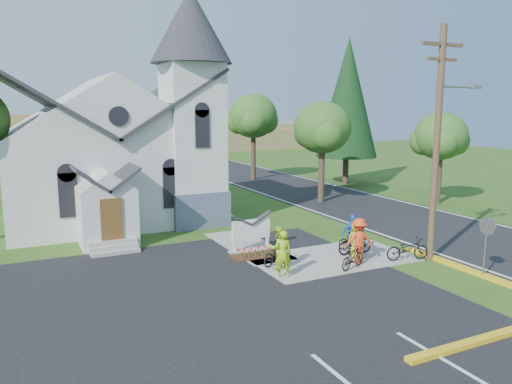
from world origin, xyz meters
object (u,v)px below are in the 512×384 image
cyclist_0 (283,254)px  cyclist_4 (356,240)px  utility_pole (438,137)px  stop_sign (487,234)px  bike_1 (353,258)px  bike_3 (355,243)px  cyclist_1 (278,248)px  bike_2 (351,239)px  cyclist_3 (359,241)px  bike_0 (277,253)px  cyclist_2 (353,234)px  bike_4 (407,249)px  church_sign (251,230)px

cyclist_0 → cyclist_4: bearing=-155.1°
utility_pole → stop_sign: 4.52m
bike_1 → bike_3: (1.36, 1.64, 0.06)m
utility_pole → cyclist_1: 8.27m
cyclist_1 → bike_2: bearing=-169.9°
cyclist_0 → cyclist_3: (3.81, 0.18, 0.03)m
bike_0 → bike_1: size_ratio=1.15×
cyclist_3 → cyclist_1: bearing=3.0°
cyclist_1 → cyclist_2: size_ratio=0.98×
bike_4 → cyclist_4: bearing=72.2°
utility_pole → cyclist_1: utility_pole is taller
bike_3 → cyclist_1: bearing=95.7°
cyclist_0 → bike_0: bearing=-96.8°
cyclist_1 → utility_pole: bearing=161.3°
stop_sign → bike_4: size_ratio=1.29×
cyclist_1 → cyclist_3: (3.49, -0.81, 0.07)m
utility_pole → cyclist_4: size_ratio=6.08×
utility_pole → bike_2: utility_pole is taller
bike_1 → cyclist_3: size_ratio=0.81×
bike_1 → bike_3: 2.13m
bike_0 → bike_2: bike_0 is taller
bike_0 → cyclist_1: (-0.27, -0.55, 0.43)m
stop_sign → cyclist_0: bearing=154.0°
bike_2 → bike_4: 2.81m
church_sign → bike_0: bearing=-87.8°
cyclist_4 → utility_pole: bearing=160.7°
church_sign → cyclist_0: bearing=-97.3°
stop_sign → bike_2: (-2.22, 5.61, -1.31)m
cyclist_0 → bike_1: 3.15m
cyclist_3 → cyclist_4: size_ratio=1.18×
bike_0 → utility_pole: bearing=-133.4°
church_sign → cyclist_0: (-0.50, -3.93, -0.03)m
cyclist_3 → bike_4: (2.14, -0.65, -0.47)m
bike_1 → bike_2: size_ratio=0.98×
cyclist_0 → cyclist_1: size_ratio=1.05×
bike_2 → cyclist_3: cyclist_3 is taller
stop_sign → bike_2: bearing=111.6°
stop_sign → cyclist_1: (-6.81, 4.46, -0.83)m
stop_sign → cyclist_3: stop_sign is taller
utility_pole → cyclist_1: size_ratio=5.55×
cyclist_1 → bike_4: 5.83m
bike_1 → bike_4: 2.86m
cyclist_1 → cyclist_3: 3.58m
cyclist_0 → cyclist_4: (4.11, 0.77, -0.12)m
bike_0 → cyclist_1: cyclist_1 is taller
cyclist_0 → cyclist_2: bearing=-148.7°
stop_sign → bike_3: stop_sign is taller
cyclist_0 → bike_4: cyclist_0 is taller
utility_pole → stop_sign: (0.07, -2.70, -3.62)m
church_sign → cyclist_2: 4.66m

